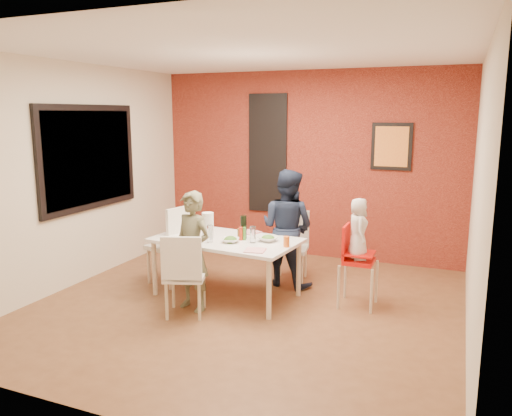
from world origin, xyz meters
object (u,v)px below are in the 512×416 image
at_px(chair_far, 292,241).
at_px(chair_left, 175,241).
at_px(child_far, 287,228).
at_px(wine_bottle, 244,227).
at_px(high_chair, 355,258).
at_px(child_near, 192,251).
at_px(dining_table, 226,244).
at_px(paper_towel_roll, 208,225).
at_px(chair_near, 184,271).
at_px(toddler, 358,229).

relative_size(chair_far, chair_left, 0.88).
bearing_deg(child_far, wine_bottle, 70.43).
bearing_deg(child_far, chair_far, -74.89).
distance_m(high_chair, child_near, 1.77).
bearing_deg(high_chair, wine_bottle, 97.78).
bearing_deg(dining_table, chair_far, 59.72).
bearing_deg(child_near, paper_towel_roll, 110.23).
relative_size(wine_bottle, paper_towel_roll, 0.90).
xyz_separation_m(chair_near, child_near, (-0.03, 0.23, 0.15)).
bearing_deg(chair_near, toddler, -167.70).
xyz_separation_m(chair_far, wine_bottle, (-0.32, -0.79, 0.33)).
bearing_deg(high_chair, paper_towel_roll, 100.52).
distance_m(chair_near, chair_far, 1.73).
relative_size(dining_table, child_near, 1.33).
distance_m(high_chair, toddler, 0.33).
relative_size(chair_left, paper_towel_roll, 3.32).
height_order(chair_left, wine_bottle, chair_left).
bearing_deg(chair_near, child_near, -103.44).
distance_m(child_near, child_far, 1.32).
distance_m(child_near, wine_bottle, 0.70).
distance_m(chair_left, wine_bottle, 0.98).
height_order(chair_near, chair_left, chair_left).
distance_m(dining_table, wine_bottle, 0.28).
height_order(chair_left, paper_towel_roll, chair_left).
relative_size(dining_table, chair_far, 1.97).
bearing_deg(toddler, high_chair, 71.11).
height_order(toddler, wine_bottle, toddler).
bearing_deg(toddler, chair_near, 102.31).
bearing_deg(child_far, chair_left, 34.15).
height_order(child_far, toddler, child_far).
distance_m(child_far, toddler, 1.01).
bearing_deg(child_near, dining_table, 86.97).
distance_m(high_chair, child_far, 1.00).
bearing_deg(child_near, chair_far, 78.45).
xyz_separation_m(chair_left, child_near, (0.60, -0.61, 0.09)).
bearing_deg(child_near, chair_left, 148.64).
distance_m(chair_left, paper_towel_roll, 0.64).
height_order(chair_left, high_chair, chair_left).
bearing_deg(high_chair, dining_table, 99.97).
bearing_deg(chair_left, chair_far, 135.01).
bearing_deg(wine_bottle, chair_far, 67.58).
height_order(dining_table, wine_bottle, wine_bottle).
distance_m(chair_far, child_far, 0.33).
relative_size(child_far, paper_towel_roll, 4.81).
xyz_separation_m(chair_left, child_far, (1.28, 0.52, 0.16)).
xyz_separation_m(toddler, paper_towel_roll, (-1.66, -0.32, -0.04)).
xyz_separation_m(chair_far, toddler, (0.95, -0.60, 0.38)).
bearing_deg(chair_near, child_far, -135.48).
bearing_deg(child_near, toddler, 39.83).
bearing_deg(paper_towel_roll, chair_near, -83.83).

